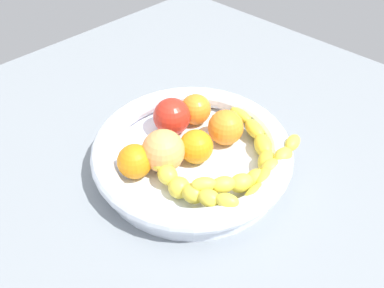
{
  "coord_description": "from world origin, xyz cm",
  "views": [
    {
      "loc": [
        34.31,
        -35.23,
        53.42
      ],
      "look_at": [
        0.0,
        0.0,
        8.41
      ],
      "focal_mm": 35.58,
      "sensor_mm": 36.0,
      "label": 1
    }
  ],
  "objects_px": {
    "orange_mid_right": "(196,109)",
    "tomato_red": "(172,116)",
    "orange_front": "(197,146)",
    "peach_blush": "(163,151)",
    "banana_arching_top": "(182,181)",
    "orange_rear": "(135,161)",
    "banana_draped_right": "(259,153)",
    "orange_mid_left": "(226,127)",
    "fruit_bowl": "(192,153)",
    "banana_draped_left": "(255,172)"
  },
  "relations": [
    {
      "from": "orange_mid_right",
      "to": "tomato_red",
      "type": "bearing_deg",
      "value": -103.17
    },
    {
      "from": "orange_front",
      "to": "peach_blush",
      "type": "height_order",
      "value": "peach_blush"
    },
    {
      "from": "banana_arching_top",
      "to": "orange_rear",
      "type": "bearing_deg",
      "value": -164.13
    },
    {
      "from": "banana_draped_right",
      "to": "tomato_red",
      "type": "bearing_deg",
      "value": -164.59
    },
    {
      "from": "banana_arching_top",
      "to": "orange_mid_right",
      "type": "bearing_deg",
      "value": 126.99
    },
    {
      "from": "orange_mid_left",
      "to": "orange_front",
      "type": "bearing_deg",
      "value": -94.08
    },
    {
      "from": "fruit_bowl",
      "to": "tomato_red",
      "type": "height_order",
      "value": "tomato_red"
    },
    {
      "from": "fruit_bowl",
      "to": "banana_draped_left",
      "type": "relative_size",
      "value": 1.61
    },
    {
      "from": "orange_mid_right",
      "to": "orange_front",
      "type": "bearing_deg",
      "value": -44.88
    },
    {
      "from": "banana_draped_left",
      "to": "banana_draped_right",
      "type": "height_order",
      "value": "banana_draped_left"
    },
    {
      "from": "banana_draped_right",
      "to": "orange_mid_left",
      "type": "bearing_deg",
      "value": 178.73
    },
    {
      "from": "fruit_bowl",
      "to": "orange_mid_left",
      "type": "relative_size",
      "value": 5.4
    },
    {
      "from": "banana_arching_top",
      "to": "orange_rear",
      "type": "distance_m",
      "value": 0.09
    },
    {
      "from": "banana_draped_left",
      "to": "banana_arching_top",
      "type": "relative_size",
      "value": 1.05
    },
    {
      "from": "fruit_bowl",
      "to": "orange_rear",
      "type": "xyz_separation_m",
      "value": [
        -0.04,
        -0.1,
        0.02
      ]
    },
    {
      "from": "orange_mid_right",
      "to": "tomato_red",
      "type": "height_order",
      "value": "tomato_red"
    },
    {
      "from": "orange_rear",
      "to": "peach_blush",
      "type": "distance_m",
      "value": 0.05
    },
    {
      "from": "orange_mid_left",
      "to": "orange_mid_right",
      "type": "height_order",
      "value": "orange_mid_left"
    },
    {
      "from": "orange_mid_right",
      "to": "banana_draped_right",
      "type": "bearing_deg",
      "value": -1.85
    },
    {
      "from": "banana_arching_top",
      "to": "orange_mid_right",
      "type": "relative_size",
      "value": 3.47
    },
    {
      "from": "banana_draped_right",
      "to": "orange_front",
      "type": "bearing_deg",
      "value": -140.54
    },
    {
      "from": "fruit_bowl",
      "to": "orange_front",
      "type": "distance_m",
      "value": 0.02
    },
    {
      "from": "banana_draped_left",
      "to": "orange_mid_right",
      "type": "relative_size",
      "value": 3.66
    },
    {
      "from": "orange_mid_left",
      "to": "orange_mid_right",
      "type": "distance_m",
      "value": 0.08
    },
    {
      "from": "banana_arching_top",
      "to": "tomato_red",
      "type": "relative_size",
      "value": 2.95
    },
    {
      "from": "banana_draped_left",
      "to": "peach_blush",
      "type": "height_order",
      "value": "peach_blush"
    },
    {
      "from": "fruit_bowl",
      "to": "orange_rear",
      "type": "distance_m",
      "value": 0.11
    },
    {
      "from": "fruit_bowl",
      "to": "peach_blush",
      "type": "xyz_separation_m",
      "value": [
        -0.02,
        -0.05,
        0.03
      ]
    },
    {
      "from": "banana_draped_right",
      "to": "banana_arching_top",
      "type": "distance_m",
      "value": 0.15
    },
    {
      "from": "fruit_bowl",
      "to": "orange_front",
      "type": "relative_size",
      "value": 5.89
    },
    {
      "from": "banana_draped_right",
      "to": "orange_mid_left",
      "type": "distance_m",
      "value": 0.08
    },
    {
      "from": "orange_front",
      "to": "orange_mid_right",
      "type": "height_order",
      "value": "same"
    },
    {
      "from": "banana_arching_top",
      "to": "banana_draped_left",
      "type": "bearing_deg",
      "value": 53.29
    },
    {
      "from": "fruit_bowl",
      "to": "orange_front",
      "type": "height_order",
      "value": "orange_front"
    },
    {
      "from": "banana_arching_top",
      "to": "orange_front",
      "type": "relative_size",
      "value": 3.47
    },
    {
      "from": "tomato_red",
      "to": "orange_front",
      "type": "bearing_deg",
      "value": -14.26
    },
    {
      "from": "banana_arching_top",
      "to": "orange_mid_left",
      "type": "bearing_deg",
      "value": 102.76
    },
    {
      "from": "banana_arching_top",
      "to": "peach_blush",
      "type": "relative_size",
      "value": 2.81
    },
    {
      "from": "banana_draped_right",
      "to": "orange_mid_left",
      "type": "height_order",
      "value": "orange_mid_left"
    },
    {
      "from": "fruit_bowl",
      "to": "banana_draped_right",
      "type": "bearing_deg",
      "value": 37.27
    },
    {
      "from": "fruit_bowl",
      "to": "orange_mid_left",
      "type": "xyz_separation_m",
      "value": [
        0.01,
        0.07,
        0.02
      ]
    },
    {
      "from": "banana_draped_left",
      "to": "banana_arching_top",
      "type": "distance_m",
      "value": 0.12
    },
    {
      "from": "banana_arching_top",
      "to": "fruit_bowl",
      "type": "bearing_deg",
      "value": 123.36
    },
    {
      "from": "banana_arching_top",
      "to": "peach_blush",
      "type": "xyz_separation_m",
      "value": [
        -0.07,
        0.02,
        0.01
      ]
    },
    {
      "from": "orange_mid_right",
      "to": "peach_blush",
      "type": "xyz_separation_m",
      "value": [
        0.05,
        -0.13,
        0.01
      ]
    },
    {
      "from": "banana_draped_left",
      "to": "banana_draped_right",
      "type": "relative_size",
      "value": 1.22
    },
    {
      "from": "tomato_red",
      "to": "banana_arching_top",
      "type": "bearing_deg",
      "value": -37.96
    },
    {
      "from": "banana_draped_right",
      "to": "orange_mid_right",
      "type": "bearing_deg",
      "value": 178.15
    },
    {
      "from": "orange_rear",
      "to": "fruit_bowl",
      "type": "bearing_deg",
      "value": 68.39
    },
    {
      "from": "fruit_bowl",
      "to": "orange_mid_right",
      "type": "bearing_deg",
      "value": 130.16
    }
  ]
}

